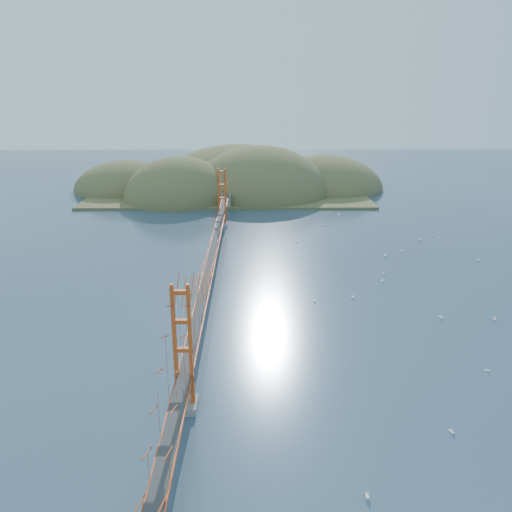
{
  "coord_description": "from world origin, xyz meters",
  "views": [
    {
      "loc": [
        5.72,
        -66.94,
        26.57
      ],
      "look_at": [
        6.4,
        0.0,
        3.86
      ],
      "focal_mm": 35.0,
      "sensor_mm": 36.0,
      "label": 1
    }
  ],
  "objects_px": {
    "sailboat_0": "(315,300)",
    "bridge": "(210,234)",
    "sailboat_2": "(487,370)",
    "sailboat_1": "(353,296)"
  },
  "relations": [
    {
      "from": "sailboat_0",
      "to": "bridge",
      "type": "bearing_deg",
      "value": 152.82
    },
    {
      "from": "sailboat_0",
      "to": "sailboat_2",
      "type": "bearing_deg",
      "value": -49.13
    },
    {
      "from": "sailboat_1",
      "to": "sailboat_2",
      "type": "bearing_deg",
      "value": -62.05
    },
    {
      "from": "sailboat_0",
      "to": "sailboat_1",
      "type": "relative_size",
      "value": 0.95
    },
    {
      "from": "bridge",
      "to": "sailboat_0",
      "type": "height_order",
      "value": "bridge"
    },
    {
      "from": "sailboat_0",
      "to": "sailboat_1",
      "type": "bearing_deg",
      "value": 11.61
    },
    {
      "from": "bridge",
      "to": "sailboat_2",
      "type": "relative_size",
      "value": 154.36
    },
    {
      "from": "bridge",
      "to": "sailboat_2",
      "type": "xyz_separation_m",
      "value": [
        28.96,
        -24.45,
        -6.87
      ]
    },
    {
      "from": "bridge",
      "to": "sailboat_1",
      "type": "xyz_separation_m",
      "value": [
        19.25,
        -6.14,
        -6.86
      ]
    },
    {
      "from": "bridge",
      "to": "sailboat_0",
      "type": "relative_size",
      "value": 152.34
    }
  ]
}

